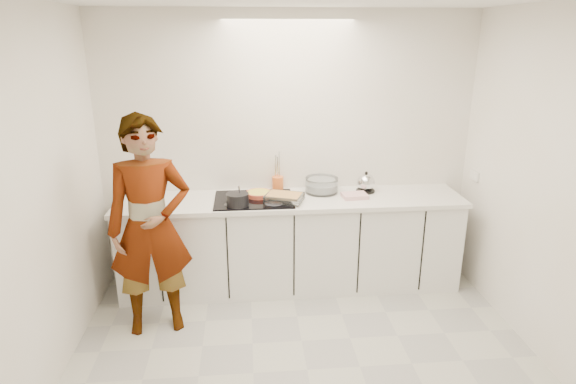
{
  "coord_description": "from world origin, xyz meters",
  "views": [
    {
      "loc": [
        -0.41,
        -2.95,
        2.39
      ],
      "look_at": [
        -0.05,
        1.05,
        1.05
      ],
      "focal_mm": 30.0,
      "sensor_mm": 36.0,
      "label": 1
    }
  ],
  "objects": [
    {
      "name": "tart_dish",
      "position": [
        -0.3,
        1.33,
        0.95
      ],
      "size": [
        0.31,
        0.31,
        0.04
      ],
      "color": "#D04F34",
      "rests_on": "hob"
    },
    {
      "name": "base_cabinets",
      "position": [
        0.0,
        1.28,
        0.43
      ],
      "size": [
        3.2,
        0.58,
        0.87
      ],
      "primitive_type": "cube",
      "color": "white",
      "rests_on": "floor"
    },
    {
      "name": "baking_dish",
      "position": [
        -0.07,
        1.18,
        0.96
      ],
      "size": [
        0.39,
        0.34,
        0.06
      ],
      "color": "silver",
      "rests_on": "hob"
    },
    {
      "name": "tea_towel",
      "position": [
        0.6,
        1.25,
        0.93
      ],
      "size": [
        0.25,
        0.19,
        0.04
      ],
      "primitive_type": "cube",
      "rotation": [
        0.0,
        0.0,
        0.09
      ],
      "color": "white",
      "rests_on": "countertop"
    },
    {
      "name": "countertop",
      "position": [
        0.0,
        1.28,
        0.89
      ],
      "size": [
        3.24,
        0.64,
        0.04
      ],
      "primitive_type": "cube",
      "color": "white",
      "rests_on": "base_cabinets"
    },
    {
      "name": "wall_back",
      "position": [
        0.0,
        1.6,
        1.3
      ],
      "size": [
        3.6,
        0.0,
        2.6
      ],
      "primitive_type": "cube",
      "color": "white",
      "rests_on": "ground"
    },
    {
      "name": "saucepan",
      "position": [
        -0.5,
        1.09,
        0.98
      ],
      "size": [
        0.27,
        0.27,
        0.19
      ],
      "color": "black",
      "rests_on": "hob"
    },
    {
      "name": "wall_right",
      "position": [
        1.8,
        0.02,
        1.3
      ],
      "size": [
        0.02,
        3.2,
        2.6
      ],
      "color": "white",
      "rests_on": "ground"
    },
    {
      "name": "wall_front",
      "position": [
        0.0,
        -1.6,
        1.3
      ],
      "size": [
        3.6,
        0.0,
        2.6
      ],
      "primitive_type": "cube",
      "color": "white",
      "rests_on": "ground"
    },
    {
      "name": "wall_left",
      "position": [
        -1.8,
        0.0,
        1.3
      ],
      "size": [
        0.0,
        3.2,
        2.6
      ],
      "primitive_type": "cube",
      "color": "white",
      "rests_on": "ground"
    },
    {
      "name": "floor",
      "position": [
        0.0,
        0.0,
        0.0
      ],
      "size": [
        3.6,
        3.2,
        0.0
      ],
      "primitive_type": "cube",
      "color": "beige",
      "rests_on": "ground"
    },
    {
      "name": "hob",
      "position": [
        -0.35,
        1.26,
        0.92
      ],
      "size": [
        0.72,
        0.54,
        0.01
      ],
      "primitive_type": "cube",
      "color": "black",
      "rests_on": "countertop"
    },
    {
      "name": "cook",
      "position": [
        -1.19,
        0.68,
        0.91
      ],
      "size": [
        0.73,
        0.54,
        1.82
      ],
      "primitive_type": "imported",
      "rotation": [
        0.0,
        0.0,
        0.18
      ],
      "color": "white",
      "rests_on": "floor"
    },
    {
      "name": "utensil_crock",
      "position": [
        -0.11,
        1.54,
        0.98
      ],
      "size": [
        0.14,
        0.14,
        0.14
      ],
      "primitive_type": "cylinder",
      "rotation": [
        0.0,
        0.0,
        0.29
      ],
      "color": "orange",
      "rests_on": "countertop"
    },
    {
      "name": "mixing_bowl",
      "position": [
        0.31,
        1.43,
        0.98
      ],
      "size": [
        0.42,
        0.42,
        0.15
      ],
      "color": "silver",
      "rests_on": "countertop"
    },
    {
      "name": "kettle",
      "position": [
        0.74,
        1.41,
        1.0
      ],
      "size": [
        0.2,
        0.2,
        0.2
      ],
      "color": "black",
      "rests_on": "countertop"
    }
  ]
}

